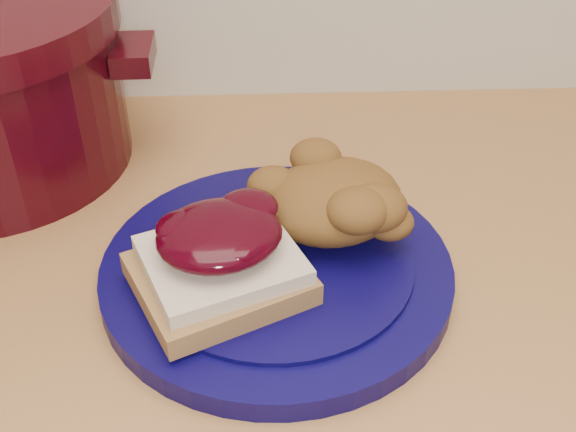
{
  "coord_description": "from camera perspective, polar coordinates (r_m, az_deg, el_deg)",
  "views": [
    {
      "loc": [
        -0.07,
        1.04,
        1.3
      ],
      "look_at": [
        -0.05,
        1.49,
        0.95
      ],
      "focal_mm": 45.0,
      "sensor_mm": 36.0,
      "label": 1
    }
  ],
  "objects": [
    {
      "name": "plate",
      "position": [
        0.58,
        -0.9,
        -4.38
      ],
      "size": [
        0.36,
        0.36,
        0.02
      ],
      "primitive_type": "cylinder",
      "rotation": [
        0.0,
        0.0,
        0.34
      ],
      "color": "#08043C",
      "rests_on": "wood_countertop"
    },
    {
      "name": "sandwich",
      "position": [
        0.54,
        -5.41,
        -3.32
      ],
      "size": [
        0.15,
        0.15,
        0.06
      ],
      "rotation": [
        0.0,
        0.0,
        0.34
      ],
      "color": "olive",
      "rests_on": "plate"
    },
    {
      "name": "stuffing_mound",
      "position": [
        0.59,
        3.61,
        1.22
      ],
      "size": [
        0.14,
        0.13,
        0.06
      ],
      "primitive_type": "ellipsoid",
      "rotation": [
        0.0,
        0.0,
        0.34
      ],
      "color": "brown",
      "rests_on": "plate"
    },
    {
      "name": "pepper_grinder",
      "position": [
        0.74,
        -19.15,
        8.96
      ],
      "size": [
        0.07,
        0.07,
        0.14
      ],
      "rotation": [
        0.0,
        0.0,
        -0.08
      ],
      "color": "black",
      "rests_on": "wood_countertop"
    }
  ]
}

